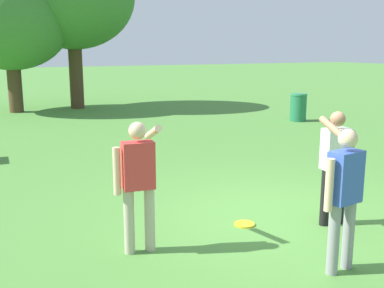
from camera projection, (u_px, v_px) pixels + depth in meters
ground_plane at (275, 217)px, 6.96m from camera, size 120.00×120.00×0.00m
person_thrower at (138, 177)px, 5.60m from camera, size 0.68×0.66×1.64m
person_catcher at (336, 159)px, 6.49m from camera, size 0.68×0.66×1.64m
person_bystander at (344, 192)px, 5.10m from camera, size 0.61×0.27×1.64m
frisbee at (244, 224)px, 6.64m from camera, size 0.29×0.29×0.03m
trash_can_beside_table at (298, 107)px, 16.07m from camera, size 0.59×0.59×0.96m
tree_broad_center at (10, 20)px, 17.69m from camera, size 4.57×4.57×5.53m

